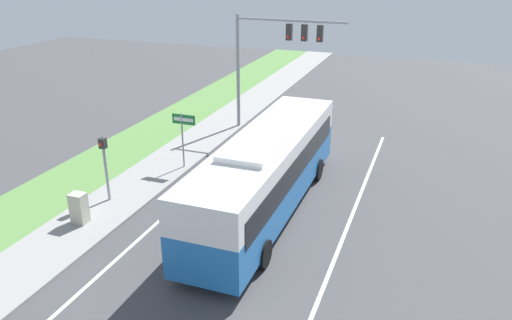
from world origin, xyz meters
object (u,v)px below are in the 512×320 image
(signal_gantry, at_px, (273,48))
(utility_cabinet, at_px, (79,208))
(pedestrian_signal, at_px, (105,159))
(street_sign, at_px, (183,130))
(bus, at_px, (267,169))

(signal_gantry, height_order, utility_cabinet, signal_gantry)
(pedestrian_signal, bearing_deg, signal_gantry, 72.35)
(street_sign, xyz_separation_m, utility_cabinet, (-1.25, -6.40, -1.29))
(bus, bearing_deg, pedestrian_signal, -166.48)
(bus, relative_size, signal_gantry, 1.81)
(pedestrian_signal, bearing_deg, utility_cabinet, -86.40)
(pedestrian_signal, bearing_deg, bus, 13.52)
(pedestrian_signal, distance_m, utility_cabinet, 2.42)
(bus, height_order, street_sign, bus)
(utility_cabinet, bearing_deg, bus, 29.28)
(signal_gantry, relative_size, utility_cabinet, 5.47)
(pedestrian_signal, distance_m, street_sign, 4.56)
(bus, distance_m, street_sign, 5.93)
(signal_gantry, xyz_separation_m, street_sign, (-2.22, -6.97, -2.96))
(signal_gantry, distance_m, utility_cabinet, 14.45)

